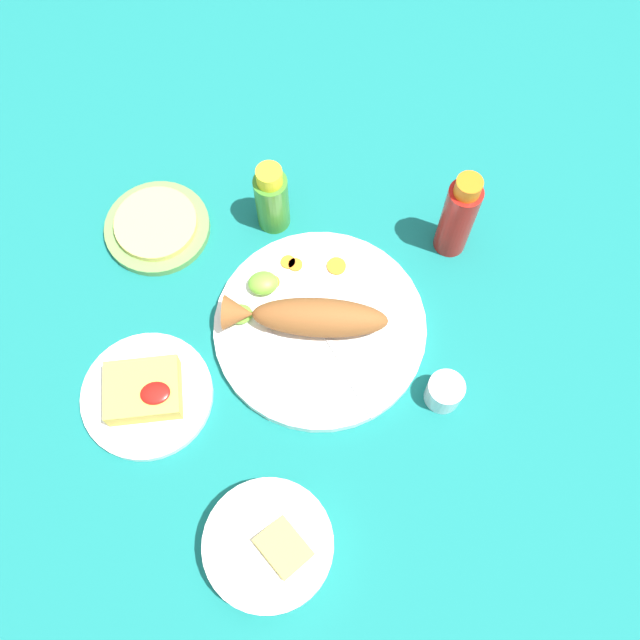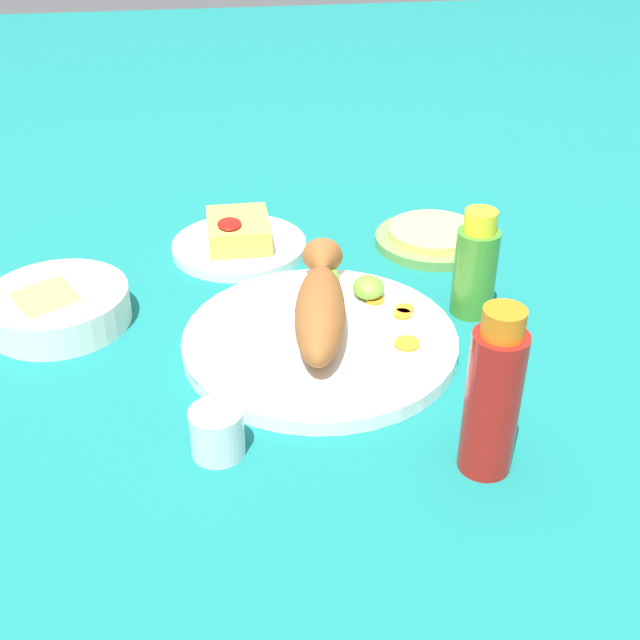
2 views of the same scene
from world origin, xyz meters
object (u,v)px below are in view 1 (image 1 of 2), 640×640
object	(u,v)px
hot_sauce_bottle_red	(458,217)
salt_cup	(444,392)
main_plate	(320,327)
fork_near	(348,370)
fried_fish	(308,317)
fork_far	(317,378)
guacamole_bowl	(269,545)
hot_sauce_bottle_green	(272,199)
side_plate_fries	(147,395)
tortilla_plate	(158,228)

from	to	relation	value
hot_sauce_bottle_red	salt_cup	xyz separation A→B (m)	(-0.06, -0.25, -0.06)
main_plate	fork_near	bearing A→B (deg)	-66.65
fried_fish	fork_far	distance (m)	0.09
fork_far	hot_sauce_bottle_red	size ratio (longest dim) A/B	0.88
hot_sauce_bottle_red	fork_near	bearing A→B (deg)	-133.54
fried_fish	guacamole_bowl	bearing A→B (deg)	-95.49
fork_near	hot_sauce_bottle_green	distance (m)	0.29
side_plate_fries	tortilla_plate	size ratio (longest dim) A/B	1.14
fried_fish	hot_sauce_bottle_red	distance (m)	0.27
hot_sauce_bottle_red	guacamole_bowl	world-z (taller)	hot_sauce_bottle_red
salt_cup	tortilla_plate	bearing A→B (deg)	141.07
hot_sauce_bottle_green	side_plate_fries	size ratio (longest dim) A/B	0.72
side_plate_fries	main_plate	bearing A→B (deg)	16.40
fried_fish	hot_sauce_bottle_red	world-z (taller)	hot_sauce_bottle_red
fried_fish	salt_cup	bearing A→B (deg)	-25.22
side_plate_fries	guacamole_bowl	distance (m)	0.28
fork_far	guacamole_bowl	bearing A→B (deg)	-60.73
fork_near	salt_cup	xyz separation A→B (m)	(0.13, -0.05, 0.00)
main_plate	fried_fish	xyz separation A→B (m)	(-0.02, 0.00, 0.04)
fork_far	hot_sauce_bottle_red	bearing A→B (deg)	92.50
fried_fish	hot_sauce_bottle_red	bearing A→B (deg)	36.79
side_plate_fries	tortilla_plate	xyz separation A→B (m)	(0.02, 0.28, 0.00)
hot_sauce_bottle_red	fried_fish	bearing A→B (deg)	-153.06
fork_far	fried_fish	bearing A→B (deg)	143.86
fried_fish	hot_sauce_bottle_green	size ratio (longest dim) A/B	1.80
fork_near	tortilla_plate	distance (m)	0.39
fried_fish	tortilla_plate	size ratio (longest dim) A/B	1.47
fried_fish	guacamole_bowl	distance (m)	0.32
salt_cup	fork_near	bearing A→B (deg)	159.22
main_plate	fork_far	size ratio (longest dim) A/B	2.09
fork_far	guacamole_bowl	distance (m)	0.24
tortilla_plate	fork_far	bearing A→B (deg)	-51.54
fork_near	side_plate_fries	xyz separation A→B (m)	(-0.29, -0.00, -0.01)
main_plate	fork_far	bearing A→B (deg)	-99.16
side_plate_fries	tortilla_plate	bearing A→B (deg)	85.53
side_plate_fries	salt_cup	bearing A→B (deg)	-6.45
fried_fish	guacamole_bowl	world-z (taller)	fried_fish
fried_fish	fork_near	size ratio (longest dim) A/B	1.40
fork_near	side_plate_fries	world-z (taller)	fork_near
fork_far	guacamole_bowl	world-z (taller)	guacamole_bowl
salt_cup	guacamole_bowl	distance (m)	0.32
fork_far	side_plate_fries	size ratio (longest dim) A/B	0.80
fork_near	hot_sauce_bottle_red	size ratio (longest dim) A/B	1.01
main_plate	fried_fish	bearing A→B (deg)	170.15
main_plate	fried_fish	world-z (taller)	fried_fish
hot_sauce_bottle_green	salt_cup	world-z (taller)	hot_sauce_bottle_green
hot_sauce_bottle_green	tortilla_plate	world-z (taller)	hot_sauce_bottle_green
tortilla_plate	fried_fish	bearing A→B (deg)	-41.83
fork_far	fork_near	bearing A→B (deg)	61.42
fork_far	salt_cup	bearing A→B (deg)	37.78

